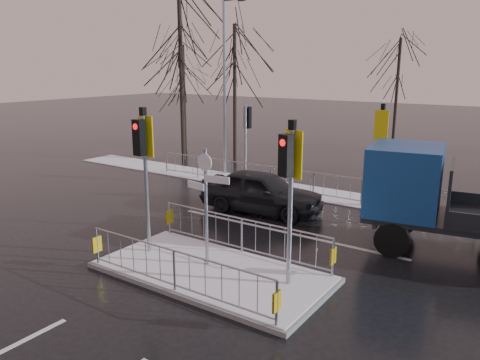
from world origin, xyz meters
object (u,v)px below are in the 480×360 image
Objects in this scene: traffic_island at (211,260)px; car_far_lane at (261,192)px; street_lamp_left at (226,81)px; flatbed_truck at (438,197)px.

car_far_lane is at bearing 108.38° from traffic_island.
street_lamp_left is (-6.42, 9.49, 4.10)m from traffic_island.
flatbed_truck is at bearing 49.02° from traffic_island.
flatbed_truck reaches higher than car_far_lane.
traffic_island is at bearing -130.98° from flatbed_truck.
street_lamp_left reaches higher than car_far_lane.
street_lamp_left reaches higher than flatbed_truck.
traffic_island is 0.73× the size of street_lamp_left.
flatbed_truck is (6.02, -0.27, 0.82)m from car_far_lane.
traffic_island is 6.65m from flatbed_truck.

